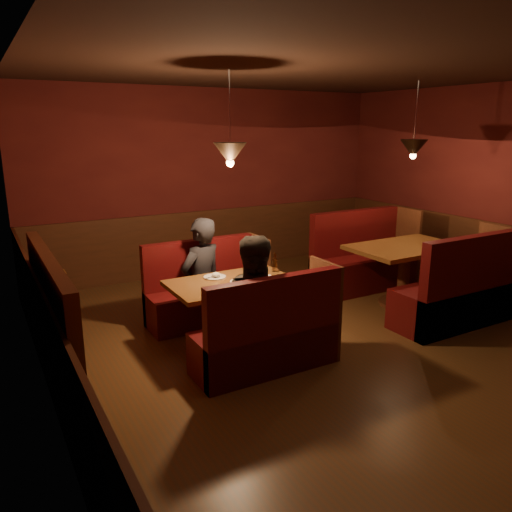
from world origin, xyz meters
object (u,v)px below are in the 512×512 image
second_bench_near (459,297)px  diner_a (201,257)px  diner_b (259,285)px  second_table (405,261)px  main_bench_far (206,295)px  main_bench_near (270,340)px  second_bench_far (362,263)px  main_table (233,295)px

second_bench_near → diner_a: 3.09m
second_bench_near → diner_b: 2.62m
second_table → second_bench_near: 0.89m
second_table → second_bench_near: second_bench_near is taller
second_table → diner_b: diner_b is taller
main_bench_far → main_bench_near: (0.00, -1.50, 0.00)m
main_bench_far → second_table: size_ratio=1.02×
second_bench_far → second_bench_near: bearing=-90.0°
second_table → second_bench_far: bearing=87.8°
main_bench_far → second_bench_near: (2.54, -1.64, 0.04)m
second_bench_far → diner_b: bearing=-151.2°
main_bench_near → main_bench_far: bearing=90.0°
second_table → second_bench_far: 0.89m
diner_b → diner_a: bearing=97.2°
main_table → diner_a: size_ratio=0.80×
main_table → diner_a: (-0.07, 0.68, 0.28)m
diner_a → main_bench_far: bearing=-160.2°
main_bench_near → diner_a: size_ratio=0.88×
main_bench_near → diner_a: bearing=93.4°
main_bench_far → second_bench_far: size_ratio=0.92×
second_bench_far → main_table: bearing=-162.0°
second_bench_near → diner_b: (-2.56, 0.31, 0.47)m
main_table → second_table: bearing=-0.6°
second_bench_far → diner_b: 2.96m
second_bench_far → second_bench_near: 1.72m
main_table → second_table: 2.52m
second_table → main_bench_near: bearing=-163.9°
main_bench_far → diner_a: size_ratio=0.88×
main_table → main_bench_near: (0.02, -0.75, -0.23)m
diner_b → main_table: bearing=93.8°
main_table → second_bench_near: bearing=-19.1°
second_bench_near → diner_a: diner_a is taller
main_table → main_bench_far: size_ratio=0.91×
diner_a → second_bench_far: bearing=163.8°
main_bench_far → second_bench_far: 2.54m
diner_a → second_table: bearing=145.3°
main_bench_far → diner_b: diner_b is taller
second_bench_near → main_bench_near: bearing=177.0°
second_table → diner_a: bearing=164.7°
main_bench_near → second_table: size_ratio=1.02×
second_table → diner_a: (-2.59, 0.71, 0.22)m
diner_a → diner_b: 1.26m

